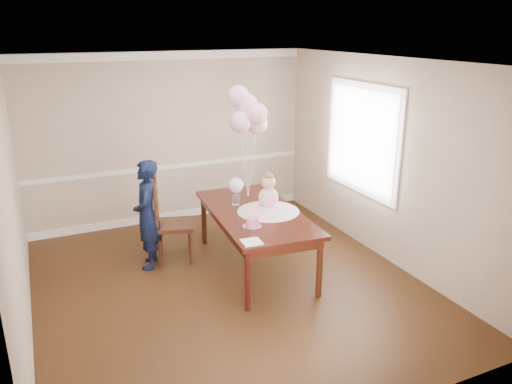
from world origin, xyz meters
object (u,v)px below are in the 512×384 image
object	(u,v)px
dining_table_top	(255,213)
dining_chair_seat	(174,225)
birthday_cake	(252,222)
woman	(147,215)

from	to	relation	value
dining_table_top	dining_chair_seat	world-z (taller)	dining_table_top
birthday_cake	woman	distance (m)	1.49
birthday_cake	woman	size ratio (longest dim) A/B	0.11
dining_table_top	dining_chair_seat	size ratio (longest dim) A/B	4.30
dining_table_top	woman	distance (m)	1.41
dining_chair_seat	woman	bearing A→B (deg)	-156.88
dining_chair_seat	birthday_cake	bearing A→B (deg)	-44.93
birthday_cake	dining_chair_seat	world-z (taller)	birthday_cake
dining_table_top	woman	world-z (taller)	woman
dining_chair_seat	woman	size ratio (longest dim) A/B	0.34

